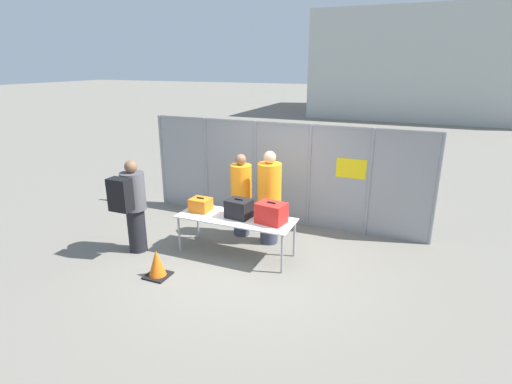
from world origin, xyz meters
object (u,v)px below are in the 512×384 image
at_px(traveler_hooded, 132,203).
at_px(security_worker_near, 269,197).
at_px(suitcase_orange, 201,205).
at_px(traffic_cone, 157,264).
at_px(security_worker_far, 241,194).
at_px(inspection_table, 236,220).
at_px(utility_trailer, 331,182).
at_px(suitcase_red, 271,213).
at_px(suitcase_black, 239,209).

height_order(traveler_hooded, security_worker_near, security_worker_near).
height_order(suitcase_orange, traffic_cone, suitcase_orange).
bearing_deg(suitcase_orange, security_worker_far, 60.94).
xyz_separation_m(inspection_table, security_worker_far, (-0.29, 0.86, 0.19)).
height_order(security_worker_near, traffic_cone, security_worker_near).
bearing_deg(utility_trailer, suitcase_red, -92.88).
distance_m(suitcase_orange, traffic_cone, 1.43).
distance_m(security_worker_far, utility_trailer, 3.30).
relative_size(suitcase_black, utility_trailer, 0.13).
bearing_deg(security_worker_near, security_worker_far, -0.03).
height_order(inspection_table, traveler_hooded, traveler_hooded).
height_order(security_worker_far, traffic_cone, security_worker_far).
height_order(suitcase_black, traveler_hooded, traveler_hooded).
height_order(traveler_hooded, security_worker_far, traveler_hooded).
xyz_separation_m(suitcase_orange, suitcase_black, (0.80, -0.01, 0.04)).
distance_m(inspection_table, suitcase_black, 0.22).
bearing_deg(utility_trailer, suitcase_orange, -112.69).
relative_size(suitcase_orange, suitcase_red, 0.68).
xyz_separation_m(inspection_table, suitcase_red, (0.68, 0.02, 0.23)).
height_order(inspection_table, suitcase_red, suitcase_red).
bearing_deg(security_worker_far, suitcase_orange, 39.64).
relative_size(inspection_table, suitcase_orange, 5.82).
relative_size(inspection_table, traveler_hooded, 1.23).
relative_size(suitcase_red, traveler_hooded, 0.31).
bearing_deg(suitcase_orange, utility_trailer, 67.31).
height_order(suitcase_orange, traveler_hooded, traveler_hooded).
bearing_deg(security_worker_near, suitcase_red, 124.90).
height_order(inspection_table, traffic_cone, inspection_table).
distance_m(suitcase_orange, suitcase_black, 0.80).
height_order(suitcase_red, traffic_cone, suitcase_red).
distance_m(inspection_table, suitcase_red, 0.71).
relative_size(security_worker_near, security_worker_far, 1.08).
bearing_deg(security_worker_near, traveler_hooded, 43.75).
height_order(suitcase_black, suitcase_red, suitcase_red).
height_order(suitcase_orange, suitcase_red, suitcase_red).
bearing_deg(traveler_hooded, security_worker_near, 22.80).
bearing_deg(utility_trailer, traveler_hooded, -120.19).
bearing_deg(suitcase_black, suitcase_orange, 179.32).
bearing_deg(traffic_cone, suitcase_black, 54.69).
bearing_deg(inspection_table, suitcase_red, 1.61).
relative_size(suitcase_red, security_worker_near, 0.29).
xyz_separation_m(suitcase_red, traveler_hooded, (-2.45, -0.66, 0.05)).
xyz_separation_m(suitcase_black, traffic_cone, (-0.90, -1.27, -0.68)).
xyz_separation_m(suitcase_orange, security_worker_far, (0.45, 0.82, 0.02)).
bearing_deg(suitcase_red, inspection_table, -178.39).
bearing_deg(security_worker_near, inspection_table, 74.60).
distance_m(suitcase_orange, security_worker_near, 1.31).
bearing_deg(utility_trailer, inspection_table, -102.57).
distance_m(traveler_hooded, security_worker_far, 2.11).
distance_m(inspection_table, utility_trailer, 4.01).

